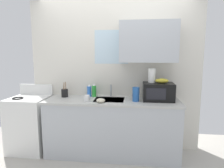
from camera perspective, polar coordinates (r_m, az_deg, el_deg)
kitchen_wall_assembly at (r=3.25m, az=2.47°, el=4.41°), size 2.86×0.42×2.50m
counter_unit at (r=3.15m, az=-0.02°, el=-12.52°), size 2.09×0.63×0.90m
sink_faucet at (r=3.24m, az=-0.30°, el=-1.97°), size 0.03×0.03×0.20m
stove_range at (r=3.58m, az=-23.06°, el=-10.62°), size 0.60×0.60×1.08m
microwave at (r=3.04m, az=13.48°, el=-2.24°), size 0.46×0.35×0.27m
banana_bunch at (r=3.03m, az=14.54°, el=0.92°), size 0.20×0.11×0.07m
paper_towel_roll at (r=3.05m, az=11.67°, el=2.50°), size 0.11×0.11×0.22m
dish_soap_bottle_green at (r=3.24m, az=-5.30°, el=-1.92°), size 0.07×0.07×0.22m
dish_soap_bottle_blue at (r=3.27m, az=-6.77°, el=-1.99°), size 0.07×0.07×0.21m
cereal_canister at (r=2.93m, az=7.08°, el=-3.04°), size 0.10×0.10×0.21m
mug_white at (r=2.94m, az=-7.42°, el=-4.18°), size 0.08×0.08×0.09m
utensil_crock at (r=3.31m, az=-13.81°, el=-2.55°), size 0.11×0.11×0.25m
small_bowl at (r=2.84m, az=-3.39°, el=-4.88°), size 0.13×0.13×0.06m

